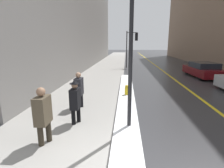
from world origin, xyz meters
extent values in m
cube|color=gray|center=(-2.00, 15.00, 0.01)|extent=(4.00, 80.00, 0.01)
cube|color=gold|center=(4.00, 15.00, 0.00)|extent=(0.16, 80.00, 0.00)
cube|color=white|center=(0.24, 5.19, 0.10)|extent=(0.78, 11.97, 0.20)
cylinder|color=black|center=(0.31, 1.91, 2.54)|extent=(0.12, 0.12, 5.08)
cylinder|color=black|center=(0.23, 17.27, 2.06)|extent=(0.11, 0.11, 4.12)
cylinder|color=black|center=(0.77, 17.36, 3.97)|extent=(1.10, 0.24, 0.07)
cube|color=black|center=(1.32, 17.44, 3.52)|extent=(0.33, 0.24, 0.90)
sphere|color=red|center=(1.30, 17.56, 3.81)|extent=(0.19, 0.19, 0.19)
sphere|color=orange|center=(1.30, 17.56, 3.52)|extent=(0.19, 0.19, 0.19)
sphere|color=green|center=(1.30, 17.56, 3.24)|extent=(0.19, 0.19, 0.19)
cylinder|color=#2A241B|center=(-1.97, 1.12, 0.43)|extent=(0.15, 0.15, 0.87)
cylinder|color=#2A241B|center=(-2.09, 0.88, 0.43)|extent=(0.15, 0.15, 0.87)
cube|color=#473D2D|center=(-2.03, 1.00, 0.99)|extent=(0.31, 0.53, 0.76)
sphere|color=#8C664C|center=(-2.03, 1.00, 1.50)|extent=(0.23, 0.23, 0.23)
cylinder|color=black|center=(-1.46, 2.43, 0.40)|extent=(0.14, 0.14, 0.79)
cylinder|color=black|center=(-1.58, 2.21, 0.40)|extent=(0.14, 0.14, 0.79)
cube|color=black|center=(-1.52, 2.32, 0.90)|extent=(0.28, 0.48, 0.69)
sphere|color=#8C664C|center=(-1.52, 2.32, 1.37)|extent=(0.21, 0.21, 0.21)
cylinder|color=black|center=(-1.52, 2.32, 1.43)|extent=(0.33, 0.33, 0.01)
cone|color=black|center=(-1.52, 2.32, 1.50)|extent=(0.20, 0.20, 0.13)
cylinder|color=black|center=(-1.74, 3.93, 0.42)|extent=(0.15, 0.15, 0.84)
cylinder|color=black|center=(-1.86, 3.70, 0.42)|extent=(0.15, 0.15, 0.84)
cube|color=black|center=(-1.80, 3.82, 0.95)|extent=(0.30, 0.51, 0.73)
sphere|color=tan|center=(-1.80, 3.82, 1.45)|extent=(0.23, 0.23, 0.23)
cylinder|color=black|center=(6.01, 7.32, 0.34)|extent=(0.27, 0.69, 0.68)
cube|color=#600F14|center=(6.65, 11.89, 0.47)|extent=(2.10, 4.34, 0.63)
cube|color=black|center=(6.66, 11.79, 1.01)|extent=(1.83, 2.30, 0.44)
cylinder|color=black|center=(5.77, 13.15, 0.36)|extent=(0.24, 0.73, 0.72)
cylinder|color=black|center=(7.37, 13.25, 0.36)|extent=(0.24, 0.73, 0.72)
cylinder|color=black|center=(5.94, 10.53, 0.36)|extent=(0.24, 0.73, 0.72)
cylinder|color=black|center=(7.53, 10.63, 0.36)|extent=(0.24, 0.73, 0.72)
cylinder|color=gold|center=(0.24, 5.38, 0.28)|extent=(0.20, 0.20, 0.55)
sphere|color=gold|center=(0.24, 5.38, 0.61)|extent=(0.18, 0.18, 0.18)
camera|label=1|loc=(0.18, -3.23, 2.72)|focal=28.00mm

